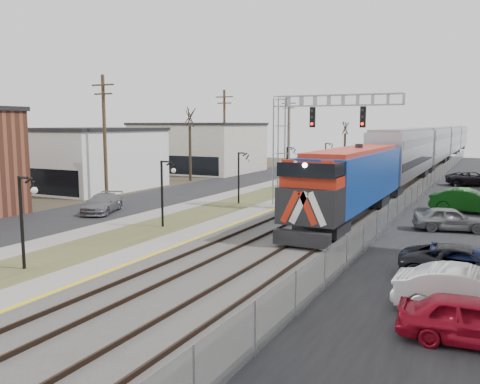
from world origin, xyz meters
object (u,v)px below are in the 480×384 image
Objects in this scene: train at (435,146)px; signal_gantry at (304,132)px; car_lot_a at (473,322)px; car_lot_b at (470,294)px.

signal_gantry is at bearing -95.57° from train.
train is 63.97m from car_lot_a.
signal_gantry is 1.93× the size of car_lot_b.
car_lot_b is (7.57, -61.17, -2.17)m from train.
train is at bearing 84.43° from signal_gantry.
car_lot_a is (7.77, -63.45, -2.25)m from train.
signal_gantry is 2.22× the size of car_lot_a.
car_lot_b is (11.85, -17.27, -4.82)m from signal_gantry.
signal_gantry is (-4.28, -43.90, 2.65)m from train.
car_lot_b reaches higher than car_lot_a.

